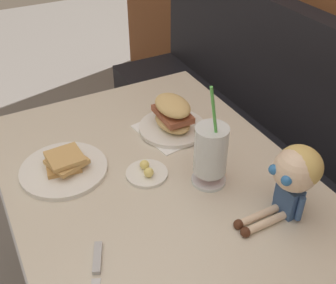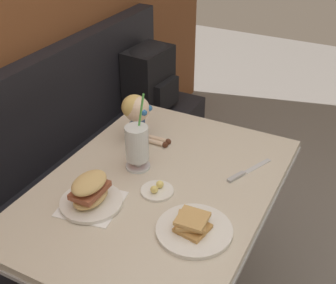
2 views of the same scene
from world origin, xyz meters
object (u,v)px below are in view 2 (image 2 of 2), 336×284
milkshake_glass (137,146)px  sandwich_plate (90,194)px  butter_knife (242,174)px  backpack (150,76)px  toast_plate (194,228)px  butter_saucer (157,190)px  seated_doll (137,111)px

milkshake_glass → sandwich_plate: bearing=173.7°
milkshake_glass → butter_knife: 0.42m
backpack → toast_plate: bearing=-145.0°
milkshake_glass → butter_saucer: milkshake_glass is taller
toast_plate → butter_saucer: toast_plate is taller
milkshake_glass → backpack: milkshake_glass is taller
butter_saucer → butter_knife: (0.24, -0.24, -0.00)m
sandwich_plate → seated_doll: bearing=10.4°
milkshake_glass → backpack: size_ratio=0.78×
sandwich_plate → butter_knife: (0.41, -0.41, -0.04)m
butter_saucer → seated_doll: size_ratio=0.55×
toast_plate → backpack: bearing=35.0°
seated_doll → butter_saucer: bearing=-139.1°
toast_plate → butter_saucer: size_ratio=2.08×
sandwich_plate → butter_knife: bearing=-45.1°
seated_doll → backpack: bearing=25.9°
butter_knife → milkshake_glass: bearing=110.1°
sandwich_plate → butter_knife: sandwich_plate is taller
seated_doll → sandwich_plate: bearing=-169.6°
backpack → milkshake_glass: bearing=-153.1°
milkshake_glass → butter_saucer: bearing=-126.2°
toast_plate → sandwich_plate: bearing=96.0°
toast_plate → seated_doll: bearing=47.4°
toast_plate → seated_doll: (0.42, 0.46, 0.11)m
sandwich_plate → butter_knife: 0.58m
milkshake_glass → butter_saucer: (-0.10, -0.14, -0.09)m
toast_plate → sandwich_plate: size_ratio=1.09×
seated_doll → backpack: size_ratio=0.54×
sandwich_plate → seated_doll: (0.46, 0.08, 0.08)m
toast_plate → milkshake_glass: (0.23, 0.34, 0.08)m
butter_knife → toast_plate: bearing=174.4°
toast_plate → milkshake_glass: milkshake_glass is taller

